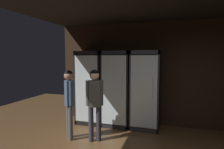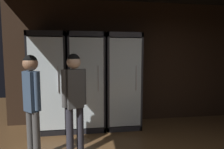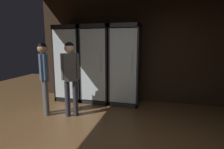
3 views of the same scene
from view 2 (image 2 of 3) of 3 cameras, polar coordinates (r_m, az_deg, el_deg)
The scene contains 6 objects.
wall_back at distance 4.43m, azimuth 8.17°, elevation 3.74°, with size 6.00×0.06×2.80m, color black.
cooler_far_left at distance 4.03m, azimuth -18.69°, elevation -2.61°, with size 0.72×0.69×2.02m.
cooler_left at distance 3.96m, azimuth -7.80°, elevation -2.37°, with size 0.72×0.69×2.02m.
cooler_center at distance 4.03m, azimuth 3.11°, elevation -2.24°, with size 0.72×0.69×2.02m.
shopper_near at distance 2.82m, azimuth -11.70°, elevation -6.19°, with size 0.35×0.25×1.59m.
shopper_far at distance 2.86m, azimuth -23.79°, elevation -6.30°, with size 0.25×0.25×1.57m.
Camera 2 is at (-1.23, -1.22, 1.54)m, focal length 29.24 mm.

